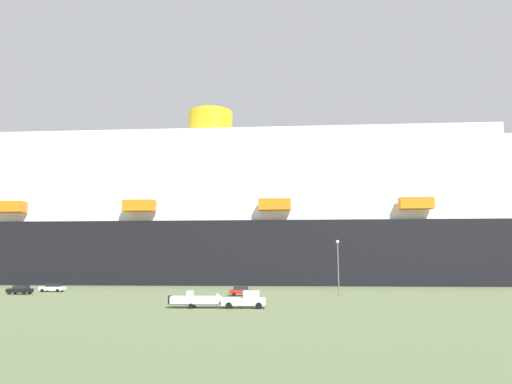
% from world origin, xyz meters
% --- Properties ---
extents(ground_plane, '(600.00, 600.00, 0.00)m').
position_xyz_m(ground_plane, '(0.00, 30.00, 0.00)').
color(ground_plane, '#66754C').
extents(cruise_ship, '(292.04, 53.52, 60.50)m').
position_xyz_m(cruise_ship, '(26.04, 55.56, 16.73)').
color(cruise_ship, black).
rests_on(cruise_ship, ground_plane).
extents(pickup_truck, '(5.68, 2.46, 2.20)m').
position_xyz_m(pickup_truck, '(1.36, -16.40, 1.04)').
color(pickup_truck, silver).
rests_on(pickup_truck, ground_plane).
extents(small_boat_on_trailer, '(8.46, 2.12, 2.15)m').
position_xyz_m(small_boat_on_trailer, '(-4.49, -16.17, 0.96)').
color(small_boat_on_trailer, '#595960').
rests_on(small_boat_on_trailer, ground_plane).
extents(street_lamp, '(0.56, 0.56, 9.53)m').
position_xyz_m(street_lamp, '(16.54, 3.35, 6.06)').
color(street_lamp, slate).
rests_on(street_lamp, ground_plane).
extents(parked_car_red_hatchback, '(4.62, 2.42, 1.58)m').
position_xyz_m(parked_car_red_hatchback, '(0.06, 5.61, 0.83)').
color(parked_car_red_hatchback, red).
rests_on(parked_car_red_hatchback, ground_plane).
extents(parked_car_black_coupe, '(4.58, 2.43, 1.58)m').
position_xyz_m(parked_car_black_coupe, '(-40.37, 9.17, 0.83)').
color(parked_car_black_coupe, black).
rests_on(parked_car_black_coupe, ground_plane).
extents(parked_car_white_van, '(4.78, 2.38, 1.58)m').
position_xyz_m(parked_car_white_van, '(-37.53, 16.30, 0.84)').
color(parked_car_white_van, white).
rests_on(parked_car_white_van, ground_plane).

